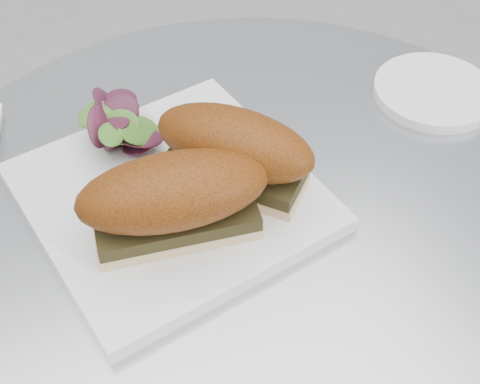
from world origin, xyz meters
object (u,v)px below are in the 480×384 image
object	(u,v)px
plate	(171,196)
saucer	(434,91)
sandwich_right	(235,150)
sandwich_left	(174,198)

from	to	relation	value
plate	saucer	xyz separation A→B (m)	(0.32, 0.03, -0.00)
plate	sandwich_right	size ratio (longest dim) A/B	1.57
sandwich_right	saucer	xyz separation A→B (m)	(0.26, 0.04, -0.05)
sandwich_left	saucer	distance (m)	0.35
sandwich_right	plate	bearing A→B (deg)	-146.42
plate	sandwich_right	xyz separation A→B (m)	(0.06, -0.02, 0.05)
plate	sandwich_left	distance (m)	0.07
sandwich_left	sandwich_right	distance (m)	0.08
sandwich_left	plate	bearing A→B (deg)	86.56
sandwich_left	sandwich_right	xyz separation A→B (m)	(0.07, 0.03, 0.00)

